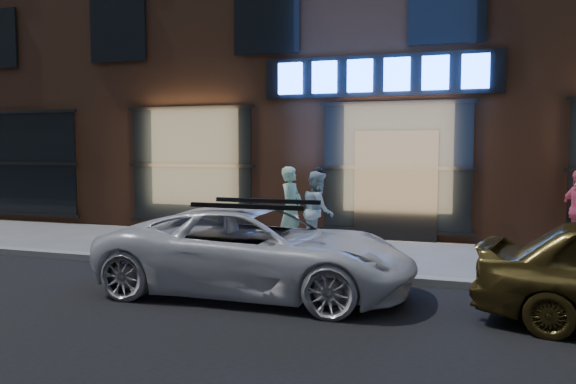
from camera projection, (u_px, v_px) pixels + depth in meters
The scene contains 6 objects.
ground at pixel (361, 280), 8.62m from camera, with size 90.00×90.00×0.00m, color slate.
curb at pixel (361, 277), 8.61m from camera, with size 60.00×0.25×0.12m, color gray.
storefront_building at pixel (416, 37), 15.77m from camera, with size 30.20×8.28×10.30m.
man_bowtie at pixel (291, 208), 11.20m from camera, with size 0.60×0.40×1.66m, color #AFE6C0.
man_cap at pixel (318, 211), 11.10m from camera, with size 0.77×0.60×1.58m, color silver.
white_suv at pixel (257, 250), 7.81m from camera, with size 2.02×4.37×1.22m, color silver.
Camera 1 is at (1.58, -8.41, 2.04)m, focal length 35.00 mm.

